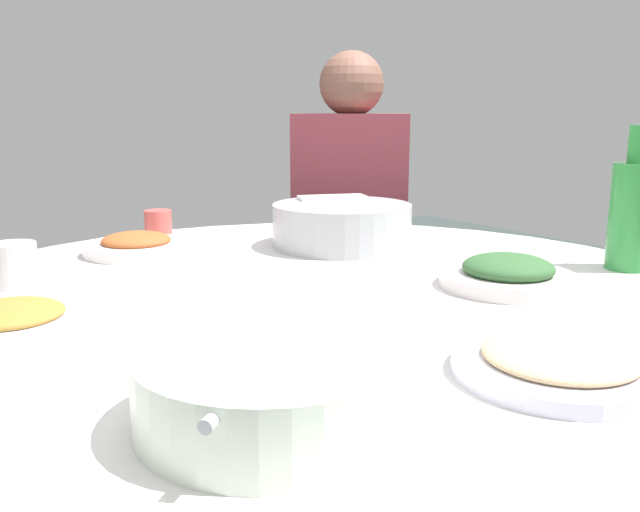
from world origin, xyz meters
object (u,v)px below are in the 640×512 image
dish_tofu_braise (9,319)px  diner_right (350,202)px  tea_cup_side (158,223)px  dish_stirfry (137,245)px  green_bottle (632,212)px  dish_noodles (560,362)px  tea_cup_far (13,265)px  round_dining_table (320,345)px  soup_bowl (270,389)px  rice_bowl (342,224)px  stool_for_diner_right (349,366)px  dish_greens (508,274)px

dish_tofu_braise → diner_right: bearing=-147.1°
tea_cup_side → diner_right: size_ratio=0.08×
dish_stirfry → green_bottle: size_ratio=0.81×
dish_noodles → tea_cup_far: 0.86m
dish_tofu_braise → round_dining_table: bearing=170.9°
round_dining_table → diner_right: (-0.63, -0.77, 0.10)m
soup_bowl → tea_cup_side: (-0.27, -1.00, -0.00)m
rice_bowl → stool_for_diner_right: 0.83m
tea_cup_far → tea_cup_side: 0.49m
dish_tofu_braise → dish_noodles: same height
dish_tofu_braise → dish_stirfry: bearing=-128.4°
soup_bowl → stool_for_diner_right: 1.56m
tea_cup_far → soup_bowl: bearing=98.5°
diner_right → dish_greens: bearing=68.8°
dish_noodles → diner_right: bearing=-116.7°
dish_noodles → diner_right: diner_right is taller
green_bottle → dish_noodles: bearing=25.4°
dish_noodles → green_bottle: 0.60m
dish_stirfry → stool_for_diner_right: size_ratio=0.50×
round_dining_table → green_bottle: green_bottle is taller
round_dining_table → soup_bowl: soup_bowl is taller
soup_bowl → dish_stirfry: 0.83m
dish_noodles → dish_greens: (-0.25, -0.29, 0.01)m
soup_bowl → round_dining_table: bearing=-129.6°
dish_greens → diner_right: bearing=-111.2°
round_dining_table → dish_tofu_braise: size_ratio=6.95×
dish_tofu_braise → dish_greens: bearing=163.5°
diner_right → green_bottle: bearing=85.8°
soup_bowl → diner_right: bearing=-129.5°
dish_stirfry → dish_noodles: bearing=100.5°
dish_noodles → tea_cup_side: bearing=-87.3°
green_bottle → tea_cup_side: size_ratio=4.13×
dish_stirfry → rice_bowl: bearing=156.7°
diner_right → round_dining_table: bearing=50.6°
rice_bowl → dish_stirfry: size_ratio=1.40×
soup_bowl → dish_stirfry: size_ratio=1.19×
dish_greens → tea_cup_side: (0.30, -0.78, 0.01)m
dish_noodles → stool_for_diner_right: size_ratio=0.56×
dish_stirfry → tea_cup_side: 0.21m
stool_for_diner_right → green_bottle: bearing=85.8°
rice_bowl → dish_tofu_braise: 0.73m
rice_bowl → tea_cup_side: rice_bowl is taller
round_dining_table → dish_noodles: size_ratio=5.90×
green_bottle → rice_bowl: bearing=-56.4°
dish_tofu_braise → tea_cup_side: 0.71m
stool_for_diner_right → diner_right: bearing=-45.0°
soup_bowl → tea_cup_far: (0.10, -0.67, 0.00)m
dish_stirfry → tea_cup_far: bearing=29.0°
round_dining_table → green_bottle: 0.62m
rice_bowl → stool_for_diner_right: (-0.38, -0.48, -0.56)m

